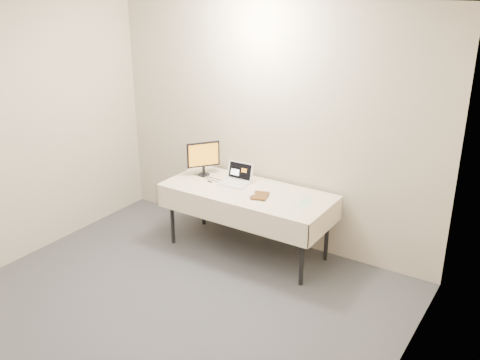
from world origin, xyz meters
The scene contains 10 objects.
ground centered at (0.00, 0.00, 0.00)m, with size 5.00×5.00×0.00m, color #3B3B3F.
back_wall centered at (0.00, 2.50, 1.35)m, with size 4.00×0.10×2.70m, color beige.
table centered at (0.00, 2.05, 0.68)m, with size 1.86×0.81×0.74m.
laptop centered at (-0.21, 2.16, 0.79)m, with size 0.32×0.29×0.22m.
monitor centered at (-0.66, 2.16, 0.97)m, with size 0.25×0.32×0.39m.
book centered at (0.13, 1.94, 0.85)m, with size 0.16×0.02×0.22m, color #92531A.
alarm_clock centered at (-0.21, 2.30, 0.77)m, with size 0.15×0.09×0.06m.
clicker centered at (0.13, 1.94, 0.75)m, with size 0.05×0.10×0.02m, color silver.
paper_form centered at (0.66, 2.08, 0.74)m, with size 0.12×0.30×0.00m, color #B3DDB0.
usb_dongle centered at (-0.48, 2.02, 0.74)m, with size 0.06×0.02×0.01m, color black.
Camera 1 is at (2.81, -2.45, 2.93)m, focal length 40.00 mm.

